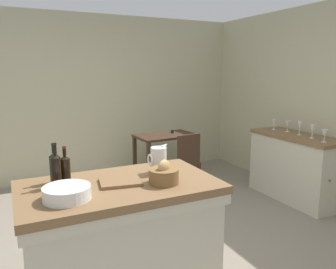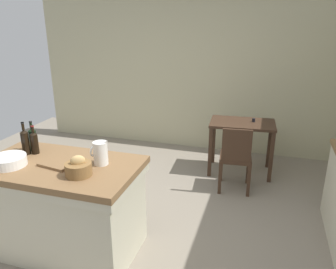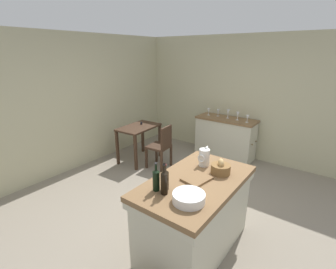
{
  "view_description": "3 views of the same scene",
  "coord_description": "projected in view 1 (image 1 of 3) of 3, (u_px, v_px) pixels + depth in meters",
  "views": [
    {
      "loc": [
        -1.19,
        -2.79,
        1.74
      ],
      "look_at": [
        0.41,
        0.48,
        1.03
      ],
      "focal_mm": 35.73,
      "sensor_mm": 36.0,
      "label": 1
    },
    {
      "loc": [
        1.28,
        -2.84,
        2.17
      ],
      "look_at": [
        0.27,
        0.48,
        0.94
      ],
      "focal_mm": 35.6,
      "sensor_mm": 36.0,
      "label": 2
    },
    {
      "loc": [
        -2.58,
        -1.68,
        2.24
      ],
      "look_at": [
        0.36,
        0.52,
        1.0
      ],
      "focal_mm": 26.2,
      "sensor_mm": 36.0,
      "label": 3
    }
  ],
  "objects": [
    {
      "name": "wine_glass_far_left",
      "position": [
        325.0,
        134.0,
        3.98
      ],
      "size": [
        0.07,
        0.07,
        0.15
      ],
      "color": "white",
      "rests_on": "side_cabinet"
    },
    {
      "name": "wine_bottle_amber",
      "position": [
        55.0,
        167.0,
        2.48
      ],
      "size": [
        0.07,
        0.07,
        0.3
      ],
      "color": "black",
      "rests_on": "island_table"
    },
    {
      "name": "writing_desk",
      "position": [
        166.0,
        143.0,
        5.16
      ],
      "size": [
        0.93,
        0.62,
        0.81
      ],
      "color": "#3D281C",
      "rests_on": "ground"
    },
    {
      "name": "pitcher",
      "position": [
        158.0,
        160.0,
        2.73
      ],
      "size": [
        0.17,
        0.13,
        0.26
      ],
      "color": "white",
      "rests_on": "island_table"
    },
    {
      "name": "wine_bottle_dark",
      "position": [
        65.0,
        169.0,
        2.45
      ],
      "size": [
        0.07,
        0.07,
        0.29
      ],
      "color": "black",
      "rests_on": "island_table"
    },
    {
      "name": "wooden_chair",
      "position": [
        184.0,
        162.0,
        4.64
      ],
      "size": [
        0.44,
        0.44,
        0.89
      ],
      "color": "#3D281C",
      "rests_on": "ground"
    },
    {
      "name": "island_table",
      "position": [
        121.0,
        235.0,
        2.57
      ],
      "size": [
        1.46,
        0.84,
        0.91
      ],
      "color": "brown",
      "rests_on": "ground"
    },
    {
      "name": "side_cabinet",
      "position": [
        295.0,
        167.0,
        4.52
      ],
      "size": [
        0.52,
        1.29,
        0.89
      ],
      "color": "brown",
      "rests_on": "ground"
    },
    {
      "name": "wine_glass_middle",
      "position": [
        300.0,
        125.0,
        4.41
      ],
      "size": [
        0.07,
        0.07,
        0.19
      ],
      "color": "white",
      "rests_on": "side_cabinet"
    },
    {
      "name": "wall_back",
      "position": [
        88.0,
        98.0,
        5.35
      ],
      "size": [
        5.32,
        0.12,
        2.6
      ],
      "primitive_type": "cube",
      "color": "#B7B28E",
      "rests_on": "ground"
    },
    {
      "name": "wine_glass_far_right",
      "position": [
        274.0,
        122.0,
        4.81
      ],
      "size": [
        0.07,
        0.07,
        0.16
      ],
      "color": "white",
      "rests_on": "side_cabinet"
    },
    {
      "name": "wine_glass_left",
      "position": [
        313.0,
        129.0,
        4.2
      ],
      "size": [
        0.07,
        0.07,
        0.17
      ],
      "color": "white",
      "rests_on": "side_cabinet"
    },
    {
      "name": "bread_basket",
      "position": [
        164.0,
        175.0,
        2.48
      ],
      "size": [
        0.22,
        0.22,
        0.18
      ],
      "color": "brown",
      "rests_on": "island_table"
    },
    {
      "name": "wine_glass_right",
      "position": [
        288.0,
        124.0,
        4.64
      ],
      "size": [
        0.07,
        0.07,
        0.15
      ],
      "color": "white",
      "rests_on": "side_cabinet"
    },
    {
      "name": "wash_bowl",
      "position": [
        67.0,
        193.0,
        2.17
      ],
      "size": [
        0.31,
        0.31,
        0.09
      ],
      "primitive_type": "cylinder",
      "color": "white",
      "rests_on": "island_table"
    },
    {
      "name": "cutting_board",
      "position": [
        120.0,
        182.0,
        2.49
      ],
      "size": [
        0.34,
        0.29,
        0.02
      ],
      "primitive_type": "cube",
      "rotation": [
        0.0,
        0.0,
        -0.17
      ],
      "color": "brown",
      "rests_on": "island_table"
    },
    {
      "name": "ground_plane",
      "position": [
        153.0,
        249.0,
        3.3
      ],
      "size": [
        6.76,
        6.76,
        0.0
      ],
      "primitive_type": "plane",
      "color": "gray"
    },
    {
      "name": "wine_bottle_green",
      "position": [
        56.0,
        170.0,
        2.38
      ],
      "size": [
        0.07,
        0.07,
        0.32
      ],
      "color": "black",
      "rests_on": "island_table"
    }
  ]
}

